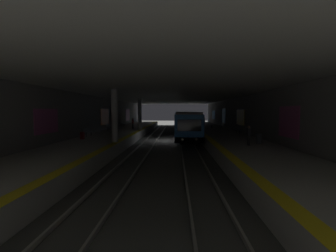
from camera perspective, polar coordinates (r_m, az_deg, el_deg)
The scene contains 22 objects.
ground_plane at distance 28.17m, azimuth 0.14°, elevation -3.78°, with size 120.00×120.00×0.00m, color #42423F.
track_left at distance 28.17m, azimuth 4.63°, elevation -3.63°, with size 60.00×1.53×0.16m.
track_right at distance 28.32m, azimuth -4.32°, elevation -3.59°, with size 60.00×1.53×0.16m.
platform_left at distance 28.64m, azimuth 13.37°, elevation -2.70°, with size 60.00×5.30×1.06m.
platform_right at distance 29.07m, azimuth -12.88°, elevation -2.60°, with size 60.00×5.30×1.06m.
wall_left at distance 29.23m, azimuth 19.00°, elevation 1.80°, with size 60.00×0.56×5.60m.
wall_right at distance 29.83m, azimuth -18.31°, elevation 1.85°, with size 60.00×0.56×5.60m.
ceiling_slab at distance 28.00m, azimuth 0.14°, elevation 8.07°, with size 60.00×19.40×0.40m.
pillar_near at distance 19.65m, azimuth -13.58°, elevation 2.55°, with size 0.56×0.56×4.55m.
pillar_far at distance 32.56m, azimuth -7.28°, elevation 3.08°, with size 0.56×0.56×4.55m.
metro_train at distance 47.35m, azimuth 3.61°, elevation 1.75°, with size 53.19×2.83×3.49m.
bench_left_near at distance 28.16m, azimuth 17.71°, elevation -0.74°, with size 1.70×0.47×0.86m.
bench_left_mid at distance 38.09m, azimuth 13.58°, elevation 0.47°, with size 1.70×0.47×0.86m.
bench_right_near at distance 25.31m, azimuth -19.93°, elevation -1.28°, with size 1.70×0.47×0.86m.
bench_right_mid at distance 32.35m, azimuth -14.96°, elevation -0.12°, with size 1.70×0.47×0.86m.
bench_right_far at distance 39.96m, azimuth -11.64°, elevation 0.65°, with size 1.70×0.47×0.86m.
person_waiting_near at distance 18.40m, azimuth 20.04°, elevation -2.15°, with size 0.60×0.22×1.55m.
person_walking_mid at distance 34.26m, azimuth -9.03°, elevation 0.80°, with size 0.60×0.23×1.66m.
person_standing_far at distance 36.21m, azimuth 9.29°, elevation 0.98°, with size 0.60×0.23×1.68m.
suitcase_rolling at distance 22.76m, azimuth -21.18°, elevation -2.30°, with size 0.40×0.28×1.00m.
backpack_on_floor at distance 36.56m, azimuth 11.17°, elevation -0.14°, with size 0.30×0.20×0.40m.
trash_bin at distance 19.76m, azimuth 22.39°, elevation -3.00°, with size 0.44×0.44×0.85m.
Camera 1 is at (-27.91, -0.96, 3.72)m, focal length 23.69 mm.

